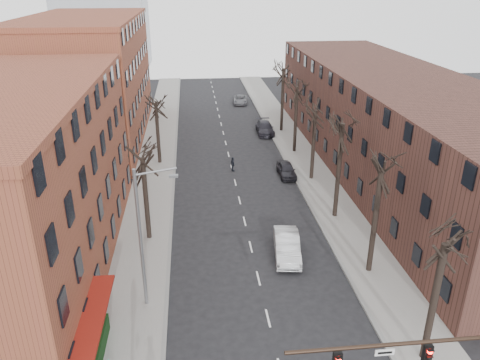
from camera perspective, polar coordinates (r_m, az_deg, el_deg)
name	(u,v)px	position (r m, az deg, el deg)	size (l,w,h in m)	color
sidewalk_left	(157,160)	(52.24, -10.11, 2.48)	(4.00, 90.00, 0.15)	gray
sidewalk_right	(299,154)	(53.44, 7.26, 3.14)	(4.00, 90.00, 0.15)	gray
building_left_near	(7,189)	(33.55, -26.56, -0.95)	(12.00, 26.00, 12.00)	brown
building_left_far	(90,81)	(60.08, -17.87, 11.36)	(12.00, 28.00, 14.00)	brown
building_right	(391,123)	(49.93, 17.89, 6.68)	(12.00, 50.00, 10.00)	#472821
awning_left	(99,356)	(27.56, -16.78, -19.82)	(1.20, 7.00, 0.15)	maroon
tree_right_a	(422,358)	(28.09, 21.34, -19.59)	(5.20, 5.20, 10.00)	black
tree_right_b	(368,271)	(33.72, 15.38, -10.69)	(5.20, 5.20, 10.80)	black
tree_right_c	(334,217)	(40.16, 11.43, -4.41)	(5.20, 5.20, 11.60)	black
tree_right_d	(311,179)	(47.08, 8.66, 0.09)	(5.20, 5.20, 10.00)	black
tree_right_e	(294,152)	(54.30, 6.61, 3.42)	(5.20, 5.20, 10.80)	black
tree_right_f	(281,131)	(61.71, 5.04, 5.96)	(5.20, 5.20, 11.60)	black
tree_left_a	(150,239)	(36.89, -10.97, -7.04)	(5.20, 5.20, 9.50)	black
tree_left_b	(160,163)	(51.31, -9.72, 2.02)	(5.20, 5.20, 9.50)	black
streetlight	(143,234)	(27.45, -11.74, -6.41)	(2.45, 0.22, 9.03)	slate
silver_sedan	(287,246)	(33.94, 5.75, -8.00)	(1.71, 4.92, 1.62)	silver
parked_car_near	(286,170)	(47.31, 5.69, 1.26)	(1.60, 3.97, 1.35)	black
parked_car_mid	(265,128)	(60.36, 3.05, 6.35)	(2.07, 5.09, 1.48)	black
parked_car_far	(240,100)	(75.37, 0.03, 9.77)	(2.11, 4.57, 1.27)	#5A5C62
pedestrian_crossing	(233,164)	(48.24, -0.90, 1.93)	(0.89, 0.37, 1.52)	black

